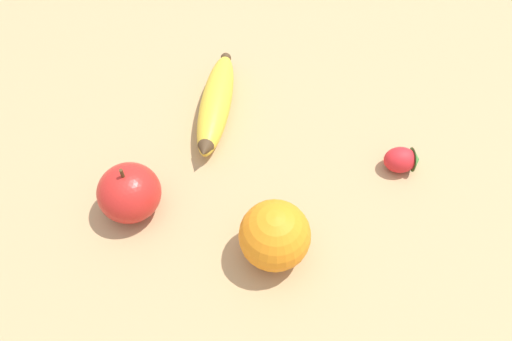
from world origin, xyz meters
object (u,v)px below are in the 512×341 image
(orange, at_px, (275,235))
(strawberry, at_px, (403,160))
(apple, at_px, (129,193))
(banana, at_px, (216,104))

(orange, relative_size, strawberry, 1.74)
(strawberry, xyz_separation_m, apple, (0.36, 0.06, 0.02))
(orange, bearing_deg, banana, -72.00)
(orange, height_order, strawberry, orange)
(banana, bearing_deg, strawberry, 75.30)
(banana, relative_size, orange, 2.52)
(banana, relative_size, strawberry, 4.38)
(strawberry, height_order, apple, apple)
(banana, distance_m, orange, 0.25)
(banana, bearing_deg, apple, -24.45)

